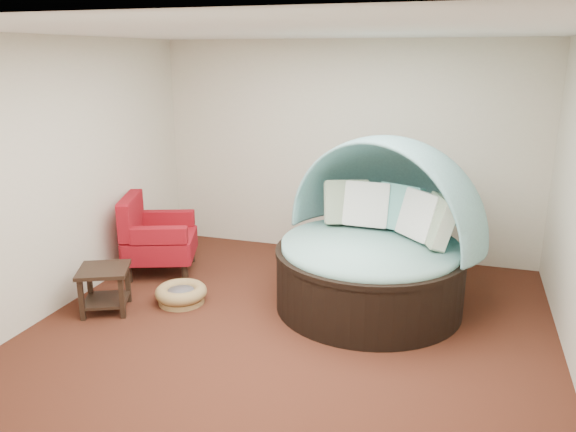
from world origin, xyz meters
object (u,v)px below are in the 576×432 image
(red_armchair, at_px, (155,237))
(side_table, at_px, (105,283))
(pet_basket, at_px, (181,294))
(canopy_daybed, at_px, (377,229))

(red_armchair, xyz_separation_m, side_table, (0.07, -1.14, -0.14))
(red_armchair, height_order, side_table, red_armchair)
(red_armchair, bearing_deg, side_table, -106.72)
(pet_basket, distance_m, side_table, 0.81)
(pet_basket, bearing_deg, canopy_daybed, 17.53)
(pet_basket, relative_size, red_armchair, 0.68)
(canopy_daybed, relative_size, red_armchair, 2.49)
(canopy_daybed, height_order, red_armchair, canopy_daybed)
(pet_basket, height_order, red_armchair, red_armchair)
(canopy_daybed, distance_m, pet_basket, 2.23)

